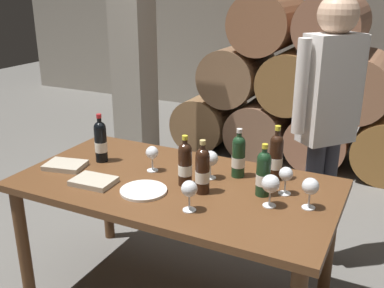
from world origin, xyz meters
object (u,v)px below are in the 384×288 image
wine_bottle_2 (101,141)px  serving_plate (144,191)px  wine_glass_1 (310,187)px  leather_ledger (65,165)px  wine_glass_0 (152,154)px  wine_glass_2 (286,175)px  wine_glass_4 (271,184)px  wine_bottle_1 (263,173)px  wine_glass_3 (189,190)px  sommelier_presenting (328,111)px  wine_bottle_3 (185,164)px  dining_table (176,197)px  wine_bottle_4 (238,156)px  wine_glass_5 (210,159)px  wine_bottle_5 (276,157)px  tasting_notebook (94,181)px  wine_bottle_0 (202,170)px

wine_bottle_2 → serving_plate: bearing=-28.9°
wine_glass_1 → serving_plate: size_ratio=0.64×
serving_plate → leather_ledger: bearing=173.0°
wine_glass_0 → wine_glass_2: bearing=3.3°
wine_glass_0 → wine_glass_2: size_ratio=1.01×
wine_bottle_2 → wine_glass_4: size_ratio=1.81×
wine_bottle_1 → wine_glass_3: wine_bottle_1 is taller
serving_plate → sommelier_presenting: sommelier_presenting is taller
wine_bottle_3 → wine_glass_1: 0.64m
wine_glass_1 → wine_bottle_1: bearing=170.7°
wine_glass_0 → dining_table: bearing=-21.3°
wine_bottle_4 → wine_glass_4: bearing=-45.2°
wine_glass_5 → leather_ledger: size_ratio=0.71×
wine_glass_0 → leather_ledger: 0.52m
wine_bottle_3 → wine_glass_4: bearing=-4.4°
wine_glass_3 → wine_bottle_5: bearing=64.2°
wine_bottle_5 → wine_glass_3: 0.58m
dining_table → wine_glass_0: wine_glass_0 is taller
tasting_notebook → sommelier_presenting: size_ratio=0.13×
wine_bottle_0 → tasting_notebook: size_ratio=1.28×
wine_glass_2 → wine_glass_4: 0.16m
wine_bottle_4 → wine_glass_5: wine_bottle_4 is taller
wine_bottle_4 → wine_glass_1: wine_bottle_4 is taller
wine_bottle_0 → wine_bottle_4: wine_bottle_0 is taller
wine_glass_0 → wine_bottle_1: bearing=-1.4°
dining_table → serving_plate: 0.22m
wine_bottle_1 → wine_glass_0: wine_bottle_1 is taller
wine_glass_0 → wine_glass_5: 0.34m
wine_bottle_2 → sommelier_presenting: bearing=30.4°
leather_ledger → sommelier_presenting: (1.29, 0.86, 0.27)m
wine_bottle_1 → wine_bottle_5: wine_bottle_5 is taller
wine_glass_3 → leather_ledger: size_ratio=0.69×
wine_bottle_5 → leather_ledger: bearing=-161.3°
wine_bottle_2 → serving_plate: size_ratio=1.21×
wine_bottle_3 → leather_ledger: bearing=-172.0°
dining_table → wine_bottle_5: (0.46, 0.27, 0.22)m
wine_glass_4 → sommelier_presenting: (0.10, 0.79, 0.17)m
wine_glass_0 → wine_bottle_4: bearing=17.5°
wine_bottle_2 → sommelier_presenting: 1.36m
wine_bottle_1 → wine_glass_5: 0.32m
wine_bottle_1 → wine_bottle_4: (-0.19, 0.16, 0.00)m
dining_table → wine_glass_2: size_ratio=11.74×
wine_bottle_2 → wine_bottle_5: size_ratio=0.97×
wine_glass_0 → wine_bottle_0: bearing=-18.6°
tasting_notebook → leather_ledger: size_ratio=1.00×
wine_bottle_3 → wine_glass_2: wine_bottle_3 is taller
wine_glass_4 → serving_plate: bearing=-167.6°
wine_bottle_5 → wine_glass_5: size_ratio=1.92×
dining_table → serving_plate: bearing=-115.7°
wine_bottle_1 → wine_glass_4: bearing=-56.2°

